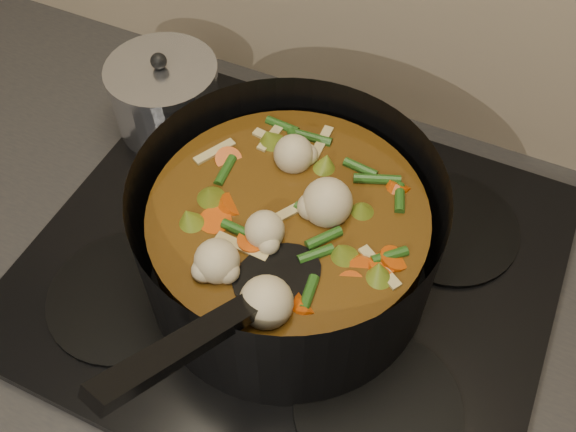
% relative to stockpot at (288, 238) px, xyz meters
% --- Properties ---
extents(counter, '(2.64, 0.64, 0.91)m').
position_rel_stockpot_xyz_m(counter, '(-0.00, 0.02, -0.55)').
color(counter, brown).
rests_on(counter, ground).
extents(stovetop, '(0.62, 0.54, 0.03)m').
position_rel_stockpot_xyz_m(stovetop, '(-0.00, 0.02, -0.09)').
color(stovetop, black).
rests_on(stovetop, counter).
extents(stockpot, '(0.44, 0.51, 0.25)m').
position_rel_stockpot_xyz_m(stockpot, '(0.00, 0.00, 0.00)').
color(stockpot, black).
rests_on(stockpot, stovetop).
extents(saucepan, '(0.15, 0.15, 0.13)m').
position_rel_stockpot_xyz_m(saucepan, '(-0.26, 0.16, -0.03)').
color(saucepan, silver).
rests_on(saucepan, stovetop).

